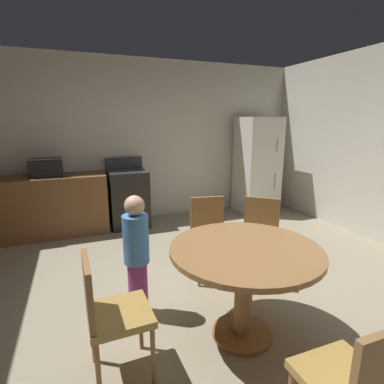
% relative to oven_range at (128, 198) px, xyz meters
% --- Properties ---
extents(ground_plane, '(14.00, 14.00, 0.00)m').
position_rel_oven_range_xyz_m(ground_plane, '(0.36, -2.60, -0.47)').
color(ground_plane, gray).
extents(wall_back, '(5.93, 0.12, 2.70)m').
position_rel_oven_range_xyz_m(wall_back, '(0.36, 0.40, 0.88)').
color(wall_back, beige).
rests_on(wall_back, ground).
extents(kitchen_counter, '(1.96, 0.60, 0.90)m').
position_rel_oven_range_xyz_m(kitchen_counter, '(-1.33, -0.00, -0.02)').
color(kitchen_counter, brown).
rests_on(kitchen_counter, ground).
extents(oven_range, '(0.60, 0.60, 1.10)m').
position_rel_oven_range_xyz_m(oven_range, '(0.00, 0.00, 0.00)').
color(oven_range, black).
rests_on(oven_range, ground).
extents(refrigerator, '(0.68, 0.68, 1.76)m').
position_rel_oven_range_xyz_m(refrigerator, '(2.40, -0.05, 0.41)').
color(refrigerator, silver).
rests_on(refrigerator, ground).
extents(microwave, '(0.44, 0.32, 0.26)m').
position_rel_oven_range_xyz_m(microwave, '(-1.16, -0.00, 0.56)').
color(microwave, black).
rests_on(microwave, kitchen_counter).
extents(dining_table, '(1.15, 1.15, 0.76)m').
position_rel_oven_range_xyz_m(dining_table, '(0.39, -2.98, 0.13)').
color(dining_table, olive).
rests_on(dining_table, ground).
extents(chair_west, '(0.41, 0.41, 0.87)m').
position_rel_oven_range_xyz_m(chair_west, '(-0.63, -3.01, 0.03)').
color(chair_west, olive).
rests_on(chair_west, ground).
extents(chair_northeast, '(0.56, 0.56, 0.87)m').
position_rel_oven_range_xyz_m(chair_northeast, '(1.05, -2.21, 0.03)').
color(chair_northeast, olive).
rests_on(chair_northeast, ground).
extents(chair_south, '(0.40, 0.40, 0.87)m').
position_rel_oven_range_xyz_m(chair_south, '(0.38, -4.00, 0.03)').
color(chair_south, olive).
rests_on(chair_south, ground).
extents(chair_north, '(0.46, 0.46, 0.87)m').
position_rel_oven_range_xyz_m(chair_north, '(0.56, -1.98, 0.03)').
color(chair_north, olive).
rests_on(chair_north, ground).
extents(person_child, '(0.31, 0.31, 1.09)m').
position_rel_oven_range_xyz_m(person_child, '(-0.33, -2.40, 0.11)').
color(person_child, '#8C337A').
rests_on(person_child, ground).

